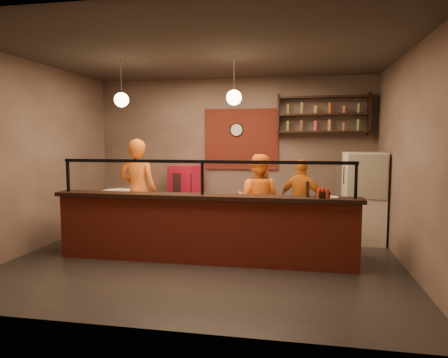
% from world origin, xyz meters
% --- Properties ---
extents(floor, '(6.00, 6.00, 0.00)m').
position_xyz_m(floor, '(0.00, 0.00, 0.00)').
color(floor, black).
rests_on(floor, ground).
extents(ceiling, '(6.00, 6.00, 0.00)m').
position_xyz_m(ceiling, '(0.00, 0.00, 3.20)').
color(ceiling, '#37312B').
rests_on(ceiling, wall_back).
extents(wall_back, '(6.00, 0.00, 6.00)m').
position_xyz_m(wall_back, '(0.00, 2.50, 1.60)').
color(wall_back, '#766357').
rests_on(wall_back, floor).
extents(wall_left, '(0.00, 5.00, 5.00)m').
position_xyz_m(wall_left, '(-3.00, 0.00, 1.60)').
color(wall_left, '#766357').
rests_on(wall_left, floor).
extents(wall_right, '(0.00, 5.00, 5.00)m').
position_xyz_m(wall_right, '(3.00, 0.00, 1.60)').
color(wall_right, '#766357').
rests_on(wall_right, floor).
extents(wall_front, '(6.00, 0.00, 6.00)m').
position_xyz_m(wall_front, '(0.00, -2.50, 1.60)').
color(wall_front, '#766357').
rests_on(wall_front, floor).
extents(brick_patch, '(1.60, 0.04, 1.30)m').
position_xyz_m(brick_patch, '(0.20, 2.47, 1.90)').
color(brick_patch, '#9A3121').
rests_on(brick_patch, wall_back).
extents(service_counter, '(4.60, 0.25, 1.00)m').
position_xyz_m(service_counter, '(0.00, -0.30, 0.50)').
color(service_counter, '#9A3121').
rests_on(service_counter, floor).
extents(counter_ledge, '(4.70, 0.37, 0.06)m').
position_xyz_m(counter_ledge, '(0.00, -0.30, 1.03)').
color(counter_ledge, black).
rests_on(counter_ledge, service_counter).
extents(worktop_cabinet, '(4.60, 0.75, 0.85)m').
position_xyz_m(worktop_cabinet, '(0.00, 0.20, 0.42)').
color(worktop_cabinet, gray).
rests_on(worktop_cabinet, floor).
extents(worktop, '(4.60, 0.75, 0.05)m').
position_xyz_m(worktop, '(0.00, 0.20, 0.88)').
color(worktop, white).
rests_on(worktop, worktop_cabinet).
extents(sneeze_guard, '(4.50, 0.05, 0.52)m').
position_xyz_m(sneeze_guard, '(0.00, -0.30, 1.37)').
color(sneeze_guard, white).
rests_on(sneeze_guard, counter_ledge).
extents(wall_shelving, '(1.84, 0.28, 0.85)m').
position_xyz_m(wall_shelving, '(1.90, 2.32, 2.40)').
color(wall_shelving, black).
rests_on(wall_shelving, wall_back).
extents(wall_clock, '(0.30, 0.04, 0.30)m').
position_xyz_m(wall_clock, '(0.10, 2.46, 2.10)').
color(wall_clock, black).
rests_on(wall_clock, wall_back).
extents(pendant_left, '(0.24, 0.24, 0.77)m').
position_xyz_m(pendant_left, '(-1.50, 0.20, 2.55)').
color(pendant_left, black).
rests_on(pendant_left, ceiling).
extents(pendant_right, '(0.24, 0.24, 0.77)m').
position_xyz_m(pendant_right, '(0.40, 0.20, 2.55)').
color(pendant_right, black).
rests_on(pendant_right, ceiling).
extents(cook_left, '(0.70, 0.47, 1.91)m').
position_xyz_m(cook_left, '(-1.49, 0.80, 0.95)').
color(cook_left, '#C55512').
rests_on(cook_left, floor).
extents(cook_mid, '(0.91, 0.78, 1.64)m').
position_xyz_m(cook_mid, '(0.73, 0.91, 0.82)').
color(cook_mid, orange).
rests_on(cook_mid, floor).
extents(cook_right, '(0.97, 0.67, 1.54)m').
position_xyz_m(cook_right, '(1.50, 1.34, 0.77)').
color(cook_right, '#C66212').
rests_on(cook_right, floor).
extents(fridge, '(0.72, 0.67, 1.66)m').
position_xyz_m(fridge, '(2.60, 1.42, 0.83)').
color(fridge, beige).
rests_on(fridge, floor).
extents(red_cooler, '(0.74, 0.72, 1.34)m').
position_xyz_m(red_cooler, '(-0.96, 2.15, 0.67)').
color(red_cooler, red).
rests_on(red_cooler, floor).
extents(pizza_dough, '(0.65, 0.65, 0.01)m').
position_xyz_m(pizza_dough, '(0.22, 0.31, 0.91)').
color(pizza_dough, '#F4E8CF').
rests_on(pizza_dough, worktop).
extents(prep_tub_a, '(0.31, 0.27, 0.14)m').
position_xyz_m(prep_tub_a, '(-1.61, 0.26, 0.97)').
color(prep_tub_a, silver).
rests_on(prep_tub_a, worktop).
extents(prep_tub_b, '(0.31, 0.27, 0.14)m').
position_xyz_m(prep_tub_b, '(-1.68, 0.15, 0.97)').
color(prep_tub_b, silver).
rests_on(prep_tub_b, worktop).
extents(prep_tub_c, '(0.33, 0.30, 0.14)m').
position_xyz_m(prep_tub_c, '(-1.66, -0.07, 0.97)').
color(prep_tub_c, silver).
rests_on(prep_tub_c, worktop).
extents(rolling_pin, '(0.39, 0.21, 0.07)m').
position_xyz_m(rolling_pin, '(-0.43, 0.15, 0.93)').
color(rolling_pin, yellow).
rests_on(rolling_pin, worktop).
extents(condiment_caddy, '(0.20, 0.17, 0.09)m').
position_xyz_m(condiment_caddy, '(1.77, -0.32, 1.11)').
color(condiment_caddy, black).
rests_on(condiment_caddy, counter_ledge).
extents(pepper_mill, '(0.06, 0.06, 0.22)m').
position_xyz_m(pepper_mill, '(1.56, -0.25, 1.17)').
color(pepper_mill, black).
rests_on(pepper_mill, counter_ledge).
extents(small_plate, '(0.25, 0.25, 0.01)m').
position_xyz_m(small_plate, '(1.89, -0.27, 1.07)').
color(small_plate, white).
rests_on(small_plate, counter_ledge).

